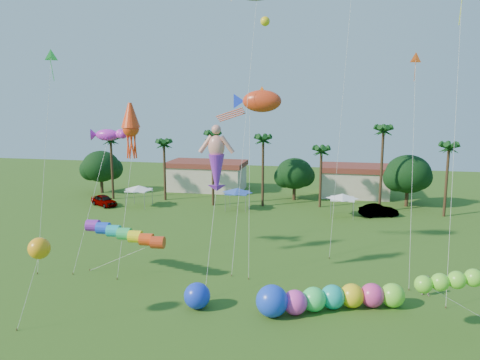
% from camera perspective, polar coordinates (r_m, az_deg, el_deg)
% --- Properties ---
extents(ground, '(160.00, 160.00, 0.00)m').
position_cam_1_polar(ground, '(29.38, -4.29, -21.05)').
color(ground, '#285116').
rests_on(ground, ground).
extents(tree_line, '(69.46, 8.91, 11.00)m').
position_cam_1_polar(tree_line, '(69.10, 8.71, 0.80)').
color(tree_line, '#3A2819').
rests_on(tree_line, ground).
extents(buildings_row, '(35.00, 7.00, 4.00)m').
position_cam_1_polar(buildings_row, '(76.00, 3.91, -0.02)').
color(buildings_row, beige).
rests_on(buildings_row, ground).
extents(tent_row, '(31.00, 4.00, 0.60)m').
position_cam_1_polar(tent_row, '(63.13, -0.43, -1.36)').
color(tent_row, white).
rests_on(tent_row, ground).
extents(car_a, '(4.93, 3.97, 1.58)m').
position_cam_1_polar(car_a, '(69.29, -16.25, -2.40)').
color(car_a, '#4C4C54').
rests_on(car_a, ground).
extents(car_b, '(5.15, 3.20, 1.60)m').
position_cam_1_polar(car_b, '(63.15, 16.55, -3.58)').
color(car_b, '#4C4C54').
rests_on(car_b, ground).
extents(spectator_b, '(0.93, 0.82, 1.61)m').
position_cam_1_polar(spectator_b, '(39.77, 21.88, -11.90)').
color(spectator_b, '#A18D86').
rests_on(spectator_b, ground).
extents(caterpillar_inflatable, '(10.81, 5.68, 2.27)m').
position_cam_1_polar(caterpillar_inflatable, '(35.14, 10.37, -14.00)').
color(caterpillar_inflatable, '#F03FBA').
rests_on(caterpillar_inflatable, ground).
extents(blue_ball, '(1.92, 1.92, 1.92)m').
position_cam_1_polar(blue_ball, '(35.12, -5.25, -13.87)').
color(blue_ball, blue).
rests_on(blue_ball, ground).
extents(rainbow_tube, '(8.92, 2.00, 3.90)m').
position_cam_1_polar(rainbow_tube, '(40.23, -12.53, -7.27)').
color(rainbow_tube, red).
rests_on(rainbow_tube, ground).
extents(green_worm, '(8.88, 2.47, 4.05)m').
position_cam_1_polar(green_worm, '(32.83, 21.47, -11.75)').
color(green_worm, '#75E933').
rests_on(green_worm, ground).
extents(orange_ball_kite, '(2.37, 1.92, 6.16)m').
position_cam_1_polar(orange_ball_kite, '(33.52, -23.28, -7.67)').
color(orange_ball_kite, '#FFA314').
rests_on(orange_ball_kite, ground).
extents(merman_kite, '(2.45, 4.65, 12.59)m').
position_cam_1_polar(merman_kite, '(37.46, -2.88, 2.11)').
color(merman_kite, '#DA887C').
rests_on(merman_kite, ground).
extents(fish_kite, '(5.51, 7.08, 15.98)m').
position_cam_1_polar(fish_kite, '(43.30, 2.68, 9.58)').
color(fish_kite, red).
rests_on(fish_kite, ground).
extents(squid_kite, '(2.11, 4.14, 14.84)m').
position_cam_1_polar(squid_kite, '(41.50, -13.16, 6.12)').
color(squid_kite, '#F43D13').
rests_on(squid_kite, ground).
extents(lobster_kite, '(4.40, 6.38, 12.57)m').
position_cam_1_polar(lobster_kite, '(44.66, -15.87, 5.31)').
color(lobster_kite, '#C129CD').
rests_on(lobster_kite, ground).
extents(delta_kite_red, '(1.11, 4.51, 18.83)m').
position_cam_1_polar(delta_kite_red, '(41.87, 20.62, 13.09)').
color(delta_kite_red, '#FE5B1C').
rests_on(delta_kite_red, ground).
extents(delta_kite_green, '(1.23, 4.08, 19.35)m').
position_cam_1_polar(delta_kite_green, '(45.35, -22.06, 13.44)').
color(delta_kite_green, '#35E34A').
rests_on(delta_kite_green, ground).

